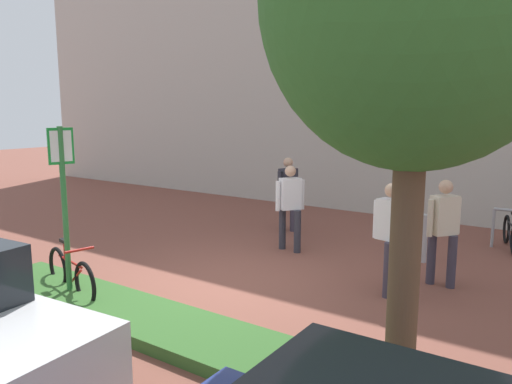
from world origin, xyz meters
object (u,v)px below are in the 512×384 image
parking_sign_post (63,189)px  bollard_steel (423,238)px  person_shirt_blue (444,226)px  bike_at_sign (71,274)px  person_shirt_white (290,203)px  person_casual_tan (390,231)px  person_suited_navy (288,189)px

parking_sign_post → bollard_steel: parking_sign_post is taller
parking_sign_post → person_shirt_blue: size_ratio=1.49×
parking_sign_post → bike_at_sign: 1.33m
person_shirt_white → parking_sign_post: bearing=-108.1°
bike_at_sign → person_shirt_blue: 5.81m
person_casual_tan → bike_at_sign: bearing=-143.7°
person_shirt_white → person_casual_tan: same height
bollard_steel → person_shirt_blue: (0.62, -1.11, 0.53)m
person_shirt_blue → person_suited_navy: same height
person_casual_tan → person_shirt_white: bearing=154.7°
person_shirt_blue → person_casual_tan: bearing=-125.1°
parking_sign_post → person_shirt_blue: bearing=40.7°
parking_sign_post → person_shirt_white: size_ratio=1.49×
person_suited_navy → person_casual_tan: bearing=-37.2°
parking_sign_post → bollard_steel: 6.27m
bike_at_sign → person_shirt_white: person_shirt_white is taller
bike_at_sign → person_casual_tan: bearing=36.3°
person_suited_navy → parking_sign_post: bearing=-94.8°
person_suited_navy → person_shirt_blue: bearing=-23.8°
bike_at_sign → bollard_steel: bollard_steel is taller
parking_sign_post → person_casual_tan: parking_sign_post is taller
parking_sign_post → person_shirt_white: (1.34, 4.11, -0.69)m
person_shirt_white → person_suited_navy: 1.64m
bollard_steel → person_suited_navy: size_ratio=0.52×
parking_sign_post → person_shirt_blue: (4.37, 3.76, -0.69)m
bike_at_sign → person_shirt_blue: size_ratio=0.96×
bollard_steel → person_casual_tan: person_casual_tan is taller
bike_at_sign → person_suited_navy: bearing=84.2°
person_shirt_white → person_casual_tan: 2.72m
person_shirt_white → person_suited_navy: (-0.88, 1.38, 0.00)m
parking_sign_post → person_suited_navy: 5.55m
parking_sign_post → person_casual_tan: bearing=37.8°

